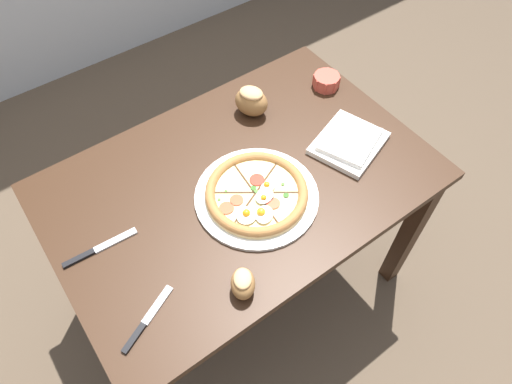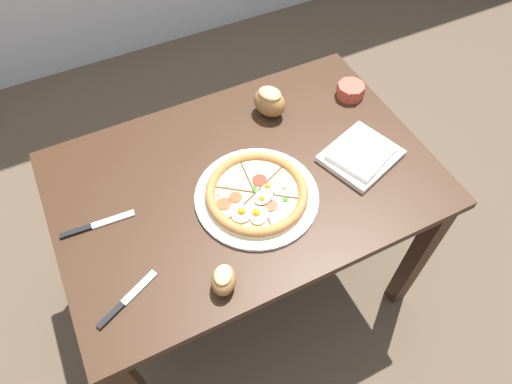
{
  "view_description": "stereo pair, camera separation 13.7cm",
  "coord_description": "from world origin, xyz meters",
  "px_view_note": "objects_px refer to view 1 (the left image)",
  "views": [
    {
      "loc": [
        -0.47,
        -0.74,
        1.89
      ],
      "look_at": [
        -0.0,
        -0.09,
        0.78
      ],
      "focal_mm": 32.0,
      "sensor_mm": 36.0,
      "label": 1
    },
    {
      "loc": [
        -0.36,
        -0.81,
        1.89
      ],
      "look_at": [
        -0.0,
        -0.09,
        0.78
      ],
      "focal_mm": 32.0,
      "sensor_mm": 36.0,
      "label": 2
    }
  ],
  "objects_px": {
    "knife_main": "(99,248)",
    "pizza": "(256,194)",
    "ramekin_bowl": "(326,81)",
    "bread_piece_mid": "(251,101)",
    "knife_spare": "(147,319)",
    "napkin_folded": "(349,142)",
    "dining_table": "(241,200)",
    "bread_piece_near": "(243,283)"
  },
  "relations": [
    {
      "from": "bread_piece_mid",
      "to": "ramekin_bowl",
      "type": "bearing_deg",
      "value": -9.12
    },
    {
      "from": "dining_table",
      "to": "napkin_folded",
      "type": "distance_m",
      "value": 0.41
    },
    {
      "from": "ramekin_bowl",
      "to": "bread_piece_mid",
      "type": "xyz_separation_m",
      "value": [
        -0.3,
        0.05,
        0.03
      ]
    },
    {
      "from": "ramekin_bowl",
      "to": "bread_piece_mid",
      "type": "relative_size",
      "value": 0.69
    },
    {
      "from": "napkin_folded",
      "to": "dining_table",
      "type": "bearing_deg",
      "value": 165.72
    },
    {
      "from": "napkin_folded",
      "to": "bread_piece_near",
      "type": "height_order",
      "value": "bread_piece_near"
    },
    {
      "from": "ramekin_bowl",
      "to": "knife_spare",
      "type": "xyz_separation_m",
      "value": [
        -0.96,
        -0.41,
        -0.02
      ]
    },
    {
      "from": "dining_table",
      "to": "bread_piece_near",
      "type": "xyz_separation_m",
      "value": [
        -0.21,
        -0.31,
        0.16
      ]
    },
    {
      "from": "knife_main",
      "to": "knife_spare",
      "type": "height_order",
      "value": "same"
    },
    {
      "from": "napkin_folded",
      "to": "knife_spare",
      "type": "relative_size",
      "value": 1.49
    },
    {
      "from": "dining_table",
      "to": "knife_main",
      "type": "xyz_separation_m",
      "value": [
        -0.46,
        0.03,
        0.12
      ]
    },
    {
      "from": "pizza",
      "to": "knife_main",
      "type": "relative_size",
      "value": 1.74
    },
    {
      "from": "knife_main",
      "to": "knife_spare",
      "type": "distance_m",
      "value": 0.26
    },
    {
      "from": "bread_piece_near",
      "to": "dining_table",
      "type": "bearing_deg",
      "value": 56.5
    },
    {
      "from": "pizza",
      "to": "bread_piece_mid",
      "type": "height_order",
      "value": "bread_piece_mid"
    },
    {
      "from": "knife_spare",
      "to": "bread_piece_mid",
      "type": "bearing_deg",
      "value": 9.33
    },
    {
      "from": "bread_piece_mid",
      "to": "knife_main",
      "type": "relative_size",
      "value": 0.67
    },
    {
      "from": "knife_main",
      "to": "knife_spare",
      "type": "relative_size",
      "value": 1.17
    },
    {
      "from": "napkin_folded",
      "to": "pizza",
      "type": "bearing_deg",
      "value": 179.16
    },
    {
      "from": "bread_piece_near",
      "to": "bread_piece_mid",
      "type": "xyz_separation_m",
      "value": [
        0.41,
        0.53,
        0.01
      ]
    },
    {
      "from": "bread_piece_near",
      "to": "pizza",
      "type": "bearing_deg",
      "value": 47.51
    },
    {
      "from": "dining_table",
      "to": "knife_spare",
      "type": "distance_m",
      "value": 0.52
    },
    {
      "from": "knife_main",
      "to": "pizza",
      "type": "bearing_deg",
      "value": -10.84
    },
    {
      "from": "dining_table",
      "to": "bread_piece_mid",
      "type": "bearing_deg",
      "value": 47.53
    },
    {
      "from": "ramekin_bowl",
      "to": "knife_spare",
      "type": "bearing_deg",
      "value": -156.99
    },
    {
      "from": "pizza",
      "to": "ramekin_bowl",
      "type": "bearing_deg",
      "value": 27.16
    },
    {
      "from": "knife_spare",
      "to": "napkin_folded",
      "type": "bearing_deg",
      "value": -15.85
    },
    {
      "from": "ramekin_bowl",
      "to": "knife_main",
      "type": "xyz_separation_m",
      "value": [
        -0.97,
        -0.14,
        -0.02
      ]
    },
    {
      "from": "dining_table",
      "to": "pizza",
      "type": "height_order",
      "value": "pizza"
    },
    {
      "from": "bread_piece_mid",
      "to": "knife_main",
      "type": "distance_m",
      "value": 0.69
    },
    {
      "from": "dining_table",
      "to": "knife_main",
      "type": "height_order",
      "value": "knife_main"
    },
    {
      "from": "pizza",
      "to": "knife_main",
      "type": "bearing_deg",
      "value": 165.76
    },
    {
      "from": "bread_piece_near",
      "to": "knife_main",
      "type": "height_order",
      "value": "bread_piece_near"
    },
    {
      "from": "ramekin_bowl",
      "to": "bread_piece_mid",
      "type": "bearing_deg",
      "value": 170.88
    },
    {
      "from": "dining_table",
      "to": "ramekin_bowl",
      "type": "bearing_deg",
      "value": 18.7
    },
    {
      "from": "ramekin_bowl",
      "to": "bread_piece_mid",
      "type": "distance_m",
      "value": 0.31
    },
    {
      "from": "napkin_folded",
      "to": "knife_main",
      "type": "xyz_separation_m",
      "value": [
        -0.84,
        0.12,
        -0.01
      ]
    },
    {
      "from": "ramekin_bowl",
      "to": "knife_main",
      "type": "relative_size",
      "value": 0.46
    },
    {
      "from": "bread_piece_near",
      "to": "knife_main",
      "type": "relative_size",
      "value": 0.49
    },
    {
      "from": "napkin_folded",
      "to": "bread_piece_near",
      "type": "relative_size",
      "value": 2.6
    },
    {
      "from": "dining_table",
      "to": "bread_piece_mid",
      "type": "xyz_separation_m",
      "value": [
        0.2,
        0.22,
        0.17
      ]
    },
    {
      "from": "dining_table",
      "to": "bread_piece_mid",
      "type": "distance_m",
      "value": 0.34
    }
  ]
}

